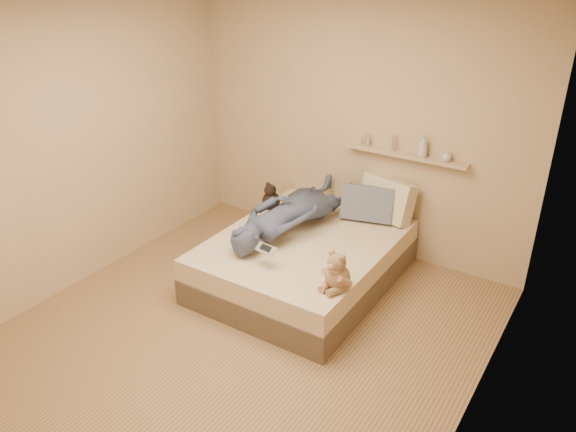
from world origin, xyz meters
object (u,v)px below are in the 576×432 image
Objects in this scene: teddy_bear at (337,273)px; pillow_cream at (387,199)px; game_console at (266,249)px; pillow_grey at (368,203)px; person at (292,211)px; bed at (304,260)px; dark_plush at (271,198)px; wall_shelf at (405,155)px.

teddy_bear is 0.61× the size of pillow_cream.
pillow_grey is (0.32, 1.28, 0.00)m from game_console.
bed is at bearing 158.81° from person.
pillow_cream is 0.36× the size of person.
teddy_bear is at bearing -81.90° from pillow_cream.
pillow_cream reaches higher than teddy_bear.
dark_plush is (-0.63, 0.37, 0.35)m from bed.
dark_plush is 0.52× the size of pillow_cream.
wall_shelf is at bearing 24.46° from dark_plush.
bed is at bearing -117.73° from pillow_cream.
person is at bearing -133.91° from wall_shelf.
bed is 0.71m from game_console.
person is at bearing -131.70° from pillow_grey.
bed is 1.38m from wall_shelf.
pillow_grey is at bearing -134.68° from pillow_cream.
teddy_bear is 1.30m from pillow_grey.
game_console is 0.39× the size of pillow_grey.
game_console is at bearing -57.56° from dark_plush.
pillow_grey is (0.93, 0.32, 0.05)m from dark_plush.
person is at bearing -132.31° from pillow_cream.
game_console is 1.67m from wall_shelf.
pillow_grey is (0.30, 0.69, 0.40)m from bed.
person reaches higher than pillow_grey.
pillow_grey is at bearing -124.51° from person.
dark_plush is 0.49m from person.
pillow_grey is (-0.34, 1.26, 0.03)m from teddy_bear.
wall_shelf is at bearing 34.81° from pillow_cream.
pillow_cream is at bearing 62.27° from bed.
pillow_grey reaches higher than game_console.
pillow_cream reaches higher than person.
dark_plush is 1.40m from wall_shelf.
game_console is at bearing -110.75° from wall_shelf.
teddy_bear is 1.56m from wall_shelf.
pillow_cream is at bearing 72.26° from game_console.
teddy_bear is at bearing -36.64° from dark_plush.
pillow_grey reaches higher than dark_plush.
dark_plush is 1.16m from pillow_cream.
dark_plush is 0.18× the size of person.
wall_shelf reaches higher than game_console.
game_console reaches higher than bed.
game_console is 0.73m from person.
wall_shelf is (0.57, 1.50, 0.48)m from game_console.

